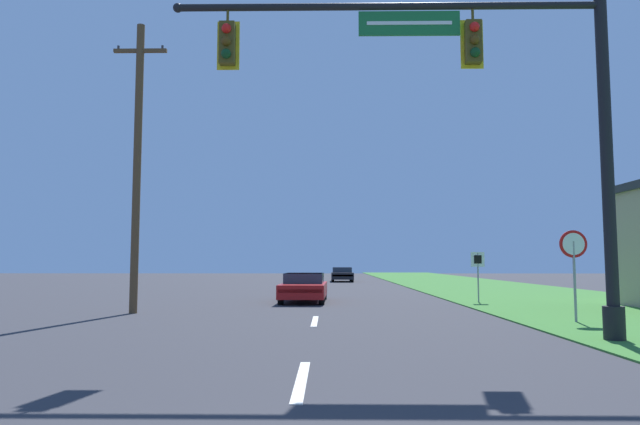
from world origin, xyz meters
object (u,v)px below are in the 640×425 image
Objects in this scene: car_ahead at (304,287)px; route_sign_post at (478,265)px; utility_pole_near at (137,161)px; stop_sign at (574,255)px; signal_mast at (498,108)px; far_car at (342,274)px.

route_sign_post is at bearing -5.58° from car_ahead.
stop_sign is at bearing -12.02° from utility_pole_near.
car_ahead is 11.45m from stop_sign.
signal_mast is at bearing -32.54° from utility_pole_near.
far_car is (-2.55, 36.26, -4.41)m from signal_mast.
stop_sign is at bearing -46.72° from car_ahead.
car_ahead is 0.48× the size of utility_pole_near.
signal_mast is 1.00× the size of utility_pole_near.
signal_mast is 2.25× the size of far_car.
route_sign_post reaches higher than far_car.
stop_sign is at bearing 49.75° from signal_mast.
utility_pole_near is (-7.52, -29.84, 4.40)m from far_car.
utility_pole_near is (-13.14, 2.80, 3.14)m from stop_sign.
utility_pole_near is (-12.47, -4.79, 3.48)m from route_sign_post.
utility_pole_near reaches higher than stop_sign.
far_car is 2.13× the size of route_sign_post.
car_ahead is 7.23m from route_sign_post.
signal_mast reaches higher than route_sign_post.
signal_mast is 11.99m from route_sign_post.
signal_mast is at bearing -68.34° from car_ahead.
stop_sign is 7.62m from route_sign_post.
far_car is at bearing 101.17° from route_sign_post.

